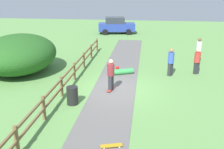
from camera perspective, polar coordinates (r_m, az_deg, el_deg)
The scene contains 12 objects.
ground_plane at distance 15.28m, azimuth 0.44°, elevation -3.20°, with size 60.00×60.00×0.00m, color #60934C.
asphalt_path at distance 15.28m, azimuth 0.44°, elevation -3.16°, with size 2.40×28.00×0.02m, color #605E5B.
wooden_fence at distance 15.56m, azimuth -9.10°, elevation -0.42°, with size 0.12×18.12×1.10m.
bush_large at distance 18.90m, azimuth -18.87°, elevation 4.09°, with size 4.73×5.67×2.53m, color #23561E.
trash_bin at distance 13.50m, azimuth -8.28°, elevation -4.37°, with size 0.56×0.56×0.90m, color black.
skater_riding at distance 14.79m, azimuth -0.23°, elevation 0.22°, with size 0.47×0.82×1.78m.
skater_fallen at distance 17.79m, azimuth 1.90°, elevation 0.66°, with size 1.58×1.43×0.36m.
skateboard_loose at distance 10.20m, azimuth -0.12°, elevation -14.62°, with size 0.82×0.42×0.08m.
bystander_red at distance 18.51m, azimuth 17.37°, elevation 2.87°, with size 0.53×0.53×1.68m.
bystander_blue at distance 17.70m, azimuth 12.20°, elevation 2.83°, with size 0.54×0.54×1.79m.
bystander_white at distance 21.15m, azimuth 17.68°, elevation 5.08°, with size 0.52×0.52×1.88m.
parked_car_blue at distance 32.37m, azimuth 0.88°, elevation 10.22°, with size 4.41×2.49×1.92m.
Camera 1 is at (1.69, -14.09, 5.68)m, focal length 43.75 mm.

